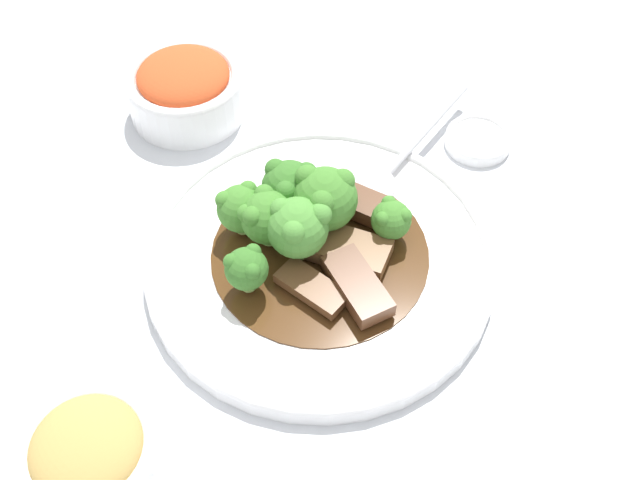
# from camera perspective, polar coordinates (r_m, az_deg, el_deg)

# --- Properties ---
(ground_plane) EXTENTS (4.00, 4.00, 0.00)m
(ground_plane) POSITION_cam_1_polar(r_m,az_deg,el_deg) (0.66, 0.00, -1.84)
(ground_plane) COLOR silver
(main_plate) EXTENTS (0.30, 0.30, 0.02)m
(main_plate) POSITION_cam_1_polar(r_m,az_deg,el_deg) (0.65, 0.00, -1.31)
(main_plate) COLOR white
(main_plate) RESTS_ON ground_plane
(beef_strip_0) EXTENTS (0.05, 0.06, 0.01)m
(beef_strip_0) POSITION_cam_1_polar(r_m,az_deg,el_deg) (0.66, 3.30, 2.69)
(beef_strip_0) COLOR #56331E
(beef_strip_0) RESTS_ON main_plate
(beef_strip_1) EXTENTS (0.05, 0.07, 0.01)m
(beef_strip_1) POSITION_cam_1_polar(r_m,az_deg,el_deg) (0.61, -0.81, -3.61)
(beef_strip_1) COLOR brown
(beef_strip_1) RESTS_ON main_plate
(beef_strip_2) EXTENTS (0.08, 0.07, 0.02)m
(beef_strip_2) POSITION_cam_1_polar(r_m,az_deg,el_deg) (0.61, 2.86, -3.49)
(beef_strip_2) COLOR #56331E
(beef_strip_2) RESTS_ON main_plate
(beef_strip_3) EXTENTS (0.05, 0.08, 0.01)m
(beef_strip_3) POSITION_cam_1_polar(r_m,az_deg,el_deg) (0.63, 2.05, -0.53)
(beef_strip_3) COLOR brown
(beef_strip_3) RESTS_ON main_plate
(broccoli_floret_0) EXTENTS (0.05, 0.05, 0.05)m
(broccoli_floret_0) POSITION_cam_1_polar(r_m,az_deg,el_deg) (0.65, -2.32, 4.01)
(broccoli_floret_0) COLOR #8EB756
(broccoli_floret_0) RESTS_ON main_plate
(broccoli_floret_1) EXTENTS (0.04, 0.04, 0.04)m
(broccoli_floret_1) POSITION_cam_1_polar(r_m,az_deg,el_deg) (0.60, -5.62, -2.16)
(broccoli_floret_1) COLOR #8EB756
(broccoli_floret_1) RESTS_ON main_plate
(broccoli_floret_2) EXTENTS (0.03, 0.03, 0.04)m
(broccoli_floret_2) POSITION_cam_1_polar(r_m,az_deg,el_deg) (0.64, 5.45, 1.59)
(broccoli_floret_2) COLOR #7FA84C
(broccoli_floret_2) RESTS_ON main_plate
(broccoli_floret_3) EXTENTS (0.05, 0.05, 0.06)m
(broccoli_floret_3) POSITION_cam_1_polar(r_m,az_deg,el_deg) (0.61, -1.72, 1.01)
(broccoli_floret_3) COLOR #8EB756
(broccoli_floret_3) RESTS_ON main_plate
(broccoli_floret_4) EXTENTS (0.04, 0.04, 0.05)m
(broccoli_floret_4) POSITION_cam_1_polar(r_m,az_deg,el_deg) (0.64, -6.05, 2.44)
(broccoli_floret_4) COLOR #7FA84C
(broccoli_floret_4) RESTS_ON main_plate
(broccoli_floret_5) EXTENTS (0.05, 0.05, 0.05)m
(broccoli_floret_5) POSITION_cam_1_polar(r_m,az_deg,el_deg) (0.63, -4.01, 1.79)
(broccoli_floret_5) COLOR #7FA84C
(broccoli_floret_5) RESTS_ON main_plate
(broccoli_floret_6) EXTENTS (0.06, 0.06, 0.06)m
(broccoli_floret_6) POSITION_cam_1_polar(r_m,az_deg,el_deg) (0.63, 0.26, 3.24)
(broccoli_floret_6) COLOR #7FA84C
(broccoli_floret_6) RESTS_ON main_plate
(serving_spoon) EXTENTS (0.20, 0.12, 0.01)m
(serving_spoon) POSITION_cam_1_polar(r_m,az_deg,el_deg) (0.69, 4.53, 4.53)
(serving_spoon) COLOR silver
(serving_spoon) RESTS_ON main_plate
(side_bowl_kimchi) EXTENTS (0.12, 0.12, 0.06)m
(side_bowl_kimchi) POSITION_cam_1_polar(r_m,az_deg,el_deg) (0.78, -10.23, 11.35)
(side_bowl_kimchi) COLOR white
(side_bowl_kimchi) RESTS_ON ground_plane
(side_bowl_appetizer) EXTENTS (0.10, 0.10, 0.05)m
(side_bowl_appetizer) POSITION_cam_1_polar(r_m,az_deg,el_deg) (0.56, -17.07, -15.38)
(side_bowl_appetizer) COLOR white
(side_bowl_appetizer) RESTS_ON ground_plane
(sauce_dish) EXTENTS (0.07, 0.07, 0.01)m
(sauce_dish) POSITION_cam_1_polar(r_m,az_deg,el_deg) (0.76, 11.95, 7.51)
(sauce_dish) COLOR white
(sauce_dish) RESTS_ON ground_plane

